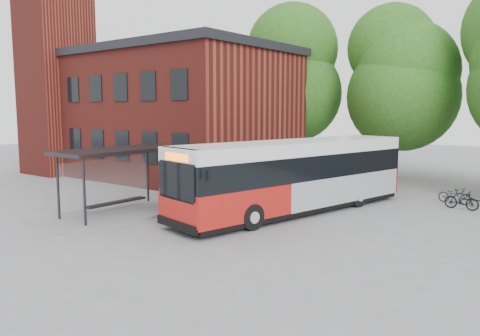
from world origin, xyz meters
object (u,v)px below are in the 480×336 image
Objects in this scene: bicycle_1 at (462,200)px; bus_shelter at (120,181)px; bicycle_0 at (454,195)px; city_bus at (295,177)px.

bus_shelter is at bearing 135.55° from bicycle_1.
bicycle_0 is at bearing 46.60° from bus_shelter.
bus_shelter is at bearing -126.11° from city_bus.
city_bus is 7.72m from bicycle_1.
bicycle_1 is (0.60, -1.29, 0.05)m from bicycle_0.
bicycle_0 is at bearing 28.99° from bicycle_1.
city_bus is at bearing 41.74° from bus_shelter.
bicycle_0 is at bearing 63.27° from city_bus.
bus_shelter reaches higher than bicycle_0.
city_bus reaches higher than bicycle_1.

